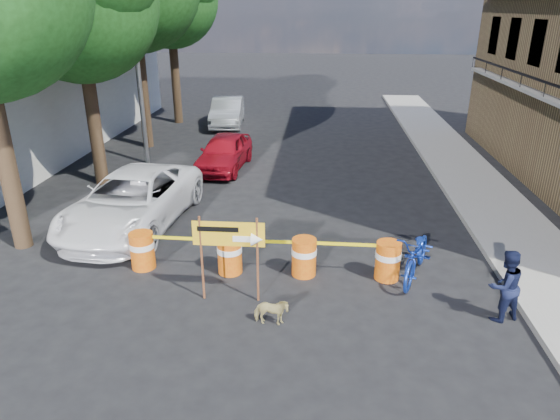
% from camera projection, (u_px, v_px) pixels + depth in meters
% --- Properties ---
extents(ground, '(120.00, 120.00, 0.00)m').
position_uv_depth(ground, '(277.00, 299.00, 10.65)').
color(ground, black).
rests_on(ground, ground).
extents(sidewalk_east, '(2.40, 40.00, 0.15)m').
position_uv_depth(sidewalk_east, '(489.00, 202.00, 15.69)').
color(sidewalk_east, gray).
rests_on(sidewalk_east, ground).
extents(streetlamp, '(1.25, 0.18, 8.00)m').
position_uv_depth(streetlamp, '(138.00, 48.00, 18.21)').
color(streetlamp, gray).
rests_on(streetlamp, ground).
extents(barrel_far_left, '(0.58, 0.58, 0.90)m').
position_uv_depth(barrel_far_left, '(142.00, 250.00, 11.76)').
color(barrel_far_left, '#D8470C').
rests_on(barrel_far_left, ground).
extents(barrel_mid_left, '(0.58, 0.58, 0.90)m').
position_uv_depth(barrel_mid_left, '(230.00, 254.00, 11.55)').
color(barrel_mid_left, '#D8470C').
rests_on(barrel_mid_left, ground).
extents(barrel_mid_right, '(0.58, 0.58, 0.90)m').
position_uv_depth(barrel_mid_right, '(304.00, 256.00, 11.46)').
color(barrel_mid_right, '#D8470C').
rests_on(barrel_mid_right, ground).
extents(barrel_far_right, '(0.58, 0.58, 0.90)m').
position_uv_depth(barrel_far_right, '(388.00, 260.00, 11.29)').
color(barrel_far_right, '#D8470C').
rests_on(barrel_far_right, ground).
extents(detour_sign, '(1.48, 0.28, 1.90)m').
position_uv_depth(detour_sign, '(238.00, 241.00, 10.09)').
color(detour_sign, '#592D19').
rests_on(detour_sign, ground).
extents(pedestrian, '(0.89, 0.80, 1.51)m').
position_uv_depth(pedestrian, '(505.00, 286.00, 9.71)').
color(pedestrian, '#111633').
rests_on(pedestrian, ground).
extents(bicycle, '(1.12, 1.34, 2.17)m').
position_uv_depth(bicycle, '(420.00, 234.00, 11.10)').
color(bicycle, '#1639B7').
rests_on(bicycle, ground).
extents(dog, '(0.70, 0.32, 0.58)m').
position_uv_depth(dog, '(271.00, 312.00, 9.68)').
color(dog, tan).
rests_on(dog, ground).
extents(suv_white, '(3.04, 5.72, 1.53)m').
position_uv_depth(suv_white, '(132.00, 201.00, 13.92)').
color(suv_white, white).
rests_on(suv_white, ground).
extents(sedan_red, '(1.89, 4.00, 1.32)m').
position_uv_depth(sedan_red, '(224.00, 152.00, 18.95)').
color(sedan_red, maroon).
rests_on(sedan_red, ground).
extents(sedan_silver, '(1.86, 4.43, 1.42)m').
position_uv_depth(sedan_silver, '(227.00, 112.00, 25.88)').
color(sedan_silver, '#B6B8BE').
rests_on(sedan_silver, ground).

